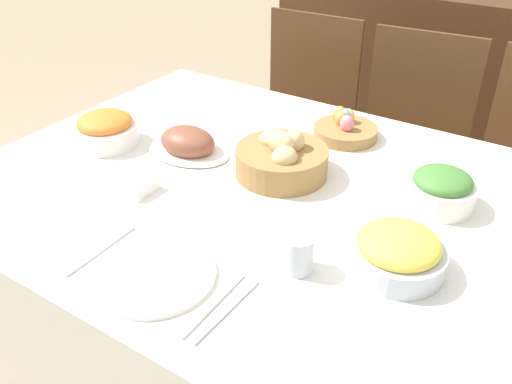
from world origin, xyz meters
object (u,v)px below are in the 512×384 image
at_px(dinner_plate, 154,275).
at_px(drinking_cup, 298,253).
at_px(knife, 214,304).
at_px(butter_dish, 130,183).
at_px(carrot_bowl, 106,129).
at_px(pineapple_bowl, 397,252).
at_px(egg_basket, 346,129).
at_px(chair_far_left, 299,118).
at_px(ham_platter, 188,144).
at_px(spoon, 227,311).
at_px(sideboard, 431,83).
at_px(bread_basket, 282,159).
at_px(green_salad_bowl, 441,189).
at_px(fork, 101,250).
at_px(chair_far_center, 406,146).

distance_m(dinner_plate, drinking_cup, 0.29).
height_order(knife, butter_dish, butter_dish).
xyz_separation_m(carrot_bowl, pineapple_bowl, (0.91, -0.08, -0.00)).
distance_m(egg_basket, butter_dish, 0.66).
relative_size(chair_far_left, ham_platter, 3.55).
bearing_deg(pineapple_bowl, dinner_plate, -143.85).
height_order(egg_basket, spoon, egg_basket).
relative_size(sideboard, bread_basket, 6.58).
xyz_separation_m(green_salad_bowl, butter_dish, (-0.68, -0.35, -0.03)).
bearing_deg(drinking_cup, sideboard, 98.93).
distance_m(carrot_bowl, fork, 0.52).
xyz_separation_m(chair_far_center, dinner_plate, (-0.08, -1.34, 0.26)).
bearing_deg(dinner_plate, sideboard, 92.20).
bearing_deg(green_salad_bowl, carrot_bowl, -167.50).
bearing_deg(fork, bread_basket, 71.44).
distance_m(chair_far_center, egg_basket, 0.62).
xyz_separation_m(bread_basket, egg_basket, (0.05, 0.30, -0.02)).
bearing_deg(chair_far_center, pineapple_bowl, -77.76).
height_order(chair_far_left, bread_basket, chair_far_left).
bearing_deg(bread_basket, pineapple_bowl, -27.41).
distance_m(carrot_bowl, drinking_cup, 0.77).
height_order(green_salad_bowl, spoon, green_salad_bowl).
bearing_deg(chair_far_center, spoon, -90.16).
relative_size(bread_basket, ham_platter, 0.95).
relative_size(egg_basket, fork, 0.96).
xyz_separation_m(egg_basket, knife, (0.10, -0.79, -0.02)).
relative_size(dinner_plate, butter_dish, 1.90).
distance_m(carrot_bowl, knife, 0.76).
relative_size(carrot_bowl, drinking_cup, 2.29).
bearing_deg(fork, knife, -1.24).
bearing_deg(drinking_cup, bread_basket, 125.78).
relative_size(chair_far_center, ham_platter, 3.55).
xyz_separation_m(bread_basket, pineapple_bowl, (0.39, -0.20, -0.00)).
bearing_deg(egg_basket, green_salad_bowl, -32.30).
distance_m(pineapple_bowl, knife, 0.38).
bearing_deg(bread_basket, butter_dish, -136.47).
bearing_deg(drinking_cup, egg_basket, 106.41).
xyz_separation_m(bread_basket, fork, (-0.15, -0.49, -0.04)).
bearing_deg(pineapple_bowl, chair_far_center, 106.69).
xyz_separation_m(pineapple_bowl, butter_dish, (-0.67, -0.07, -0.03)).
distance_m(sideboard, spoon, 2.20).
xyz_separation_m(knife, drinking_cup, (0.08, 0.18, 0.04)).
relative_size(egg_basket, spoon, 0.96).
bearing_deg(dinner_plate, knife, 0.00).
bearing_deg(ham_platter, egg_basket, 45.09).
distance_m(dinner_plate, spoon, 0.18).
xyz_separation_m(spoon, drinking_cup, (0.05, 0.18, 0.04)).
distance_m(bread_basket, spoon, 0.52).
xyz_separation_m(bread_basket, carrot_bowl, (-0.52, -0.12, -0.00)).
bearing_deg(egg_basket, dinner_plate, -93.59).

